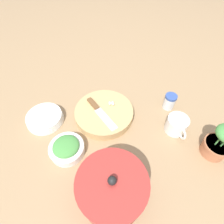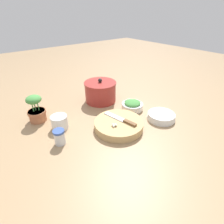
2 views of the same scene
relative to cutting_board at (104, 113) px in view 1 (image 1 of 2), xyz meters
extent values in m
plane|color=#997A56|center=(-0.04, 0.06, -0.02)|extent=(5.00, 5.00, 0.00)
cylinder|color=tan|center=(0.00, 0.00, 0.00)|extent=(0.28, 0.28, 0.04)
cube|color=brown|center=(0.03, -0.06, 0.03)|extent=(0.04, 0.08, 0.01)
cube|color=silver|center=(0.01, 0.05, 0.02)|extent=(0.06, 0.15, 0.01)
ellipsoid|color=beige|center=(-0.05, -0.02, 0.03)|extent=(0.02, 0.02, 0.02)
ellipsoid|color=white|center=(-0.04, -0.02, 0.03)|extent=(0.02, 0.02, 0.02)
ellipsoid|color=#EFE7CF|center=(-0.06, -0.02, 0.03)|extent=(0.02, 0.02, 0.01)
cylinder|color=silver|center=(0.22, 0.11, 0.00)|extent=(0.14, 0.14, 0.04)
torus|color=silver|center=(0.22, 0.11, 0.02)|extent=(0.15, 0.15, 0.01)
ellipsoid|color=#478E42|center=(0.22, 0.11, 0.02)|extent=(0.11, 0.11, 0.03)
cylinder|color=silver|center=(-0.32, 0.09, 0.01)|extent=(0.06, 0.06, 0.07)
cylinder|color=#334F99|center=(-0.32, 0.09, 0.05)|extent=(0.06, 0.06, 0.01)
cylinder|color=silver|center=(-0.26, 0.21, 0.02)|extent=(0.09, 0.09, 0.08)
torus|color=silver|center=(-0.25, 0.26, 0.02)|extent=(0.02, 0.06, 0.05)
cylinder|color=silver|center=(0.27, -0.10, -0.02)|extent=(0.17, 0.17, 0.01)
cylinder|color=silver|center=(0.27, -0.10, -0.01)|extent=(0.17, 0.17, 0.01)
cylinder|color=silver|center=(0.27, -0.10, 0.00)|extent=(0.17, 0.17, 0.01)
cylinder|color=silver|center=(0.27, -0.10, 0.01)|extent=(0.17, 0.17, 0.01)
cylinder|color=#9E2D28|center=(0.12, 0.35, 0.05)|extent=(0.22, 0.22, 0.13)
cylinder|color=#9E2D28|center=(0.12, 0.35, 0.12)|extent=(0.23, 0.23, 0.01)
sphere|color=black|center=(0.12, 0.35, 0.14)|extent=(0.03, 0.03, 0.03)
cylinder|color=#B26B47|center=(-0.34, 0.37, 0.01)|extent=(0.10, 0.10, 0.07)
cylinder|color=#B26B47|center=(-0.34, 0.37, 0.04)|extent=(0.11, 0.11, 0.02)
cylinder|color=#478E42|center=(-0.32, 0.37, 0.08)|extent=(0.01, 0.01, 0.08)
camera|label=1|loc=(0.19, 0.50, 0.66)|focal=28.00mm
camera|label=2|loc=(-0.55, -0.62, 0.58)|focal=28.00mm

